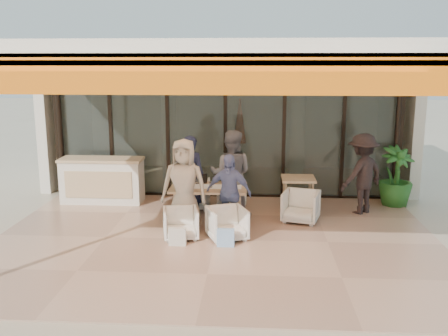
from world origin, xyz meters
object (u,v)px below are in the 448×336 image
object	(u,v)px
potted_palm	(396,176)
dining_table	(208,189)
diner_navy	(190,176)
side_chair	(301,205)
standing_woman	(362,174)
chair_far_left	(194,193)
diner_grey	(231,174)
diner_periwinkle	(229,193)
diner_cream	(184,185)
chair_far_right	(232,196)
side_table	(298,182)
host_counter	(102,180)
chair_near_left	(181,222)
chair_near_right	(227,222)

from	to	relation	value
potted_palm	dining_table	bearing A→B (deg)	-160.10
diner_navy	side_chair	world-z (taller)	diner_navy
standing_woman	chair_far_left	bearing A→B (deg)	-38.92
diner_grey	potted_palm	distance (m)	3.74
diner_periwinkle	potted_palm	world-z (taller)	diner_periwinkle
diner_navy	diner_cream	xyz separation A→B (m)	(0.00, -0.90, 0.03)
chair_far_left	chair_far_right	distance (m)	0.84
dining_table	side_table	size ratio (longest dim) A/B	2.01
host_counter	side_chair	size ratio (longest dim) A/B	2.63
dining_table	standing_woman	world-z (taller)	standing_woman
diner_navy	side_table	xyz separation A→B (m)	(2.25, 0.46, -0.21)
chair_near_left	diner_cream	size ratio (longest dim) A/B	0.36
diner_navy	standing_woman	bearing A→B (deg)	-160.50
chair_near_right	side_table	bearing A→B (deg)	31.24
chair_far_left	chair_near_left	xyz separation A→B (m)	(0.00, -1.90, -0.05)
host_counter	diner_cream	distance (m)	2.75
chair_far_left	side_chair	distance (m)	2.39
host_counter	diner_periwinkle	distance (m)	3.43
chair_far_right	standing_woman	distance (m)	2.79
dining_table	diner_grey	distance (m)	0.65
side_table	side_chair	bearing A→B (deg)	-90.00
host_counter	chair_near_right	size ratio (longest dim) A/B	2.79
chair_near_right	diner_navy	world-z (taller)	diner_navy
diner_periwinkle	side_chair	size ratio (longest dim) A/B	2.11
dining_table	standing_woman	distance (m)	3.27
diner_navy	potted_palm	distance (m)	4.55
diner_navy	potted_palm	bearing A→B (deg)	-153.77
chair_near_right	side_chair	xyz separation A→B (m)	(1.41, 1.11, 0.02)
potted_palm	chair_far_right	bearing A→B (deg)	-171.90
diner_cream	diner_grey	bearing A→B (deg)	52.33
chair_near_right	potted_palm	distance (m)	4.34
standing_woman	potted_palm	xyz separation A→B (m)	(0.87, 0.63, -0.19)
chair_near_left	potted_palm	bearing A→B (deg)	16.51
diner_periwinkle	side_chair	distance (m)	1.59
chair_near_right	potted_palm	bearing A→B (deg)	12.30
host_counter	side_table	bearing A→B (deg)	-4.78
chair_near_left	potted_palm	distance (m)	5.06
diner_navy	diner_periwinkle	xyz separation A→B (m)	(0.84, -0.90, -0.10)
chair_near_left	diner_grey	bearing A→B (deg)	47.02
dining_table	diner_cream	size ratio (longest dim) A/B	0.85
dining_table	diner_navy	xyz separation A→B (m)	(-0.41, 0.44, 0.16)
host_counter	diner_grey	distance (m)	3.09
host_counter	side_table	size ratio (longest dim) A/B	2.48
chair_near_left	standing_woman	size ratio (longest dim) A/B	0.37
chair_near_left	diner_periwinkle	distance (m)	1.07
diner_periwinkle	standing_woman	bearing A→B (deg)	38.89
dining_table	standing_woman	size ratio (longest dim) A/B	0.88
diner_grey	side_chair	world-z (taller)	diner_grey
chair_far_right	diner_grey	xyz separation A→B (m)	(0.00, -0.50, 0.61)
side_chair	dining_table	bearing A→B (deg)	-159.64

